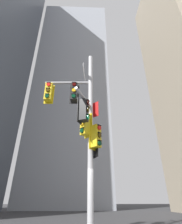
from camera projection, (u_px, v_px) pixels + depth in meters
The scene contains 2 objects.
building_mid_block at pixel (73, 97), 39.71m from camera, with size 14.71×14.71×45.04m, color #9399A3.
signal_pole_assembly at pixel (82, 117), 8.02m from camera, with size 2.90×2.42×8.73m.
Camera 1 is at (-0.23, -7.36, 1.37)m, focal length 27.42 mm.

